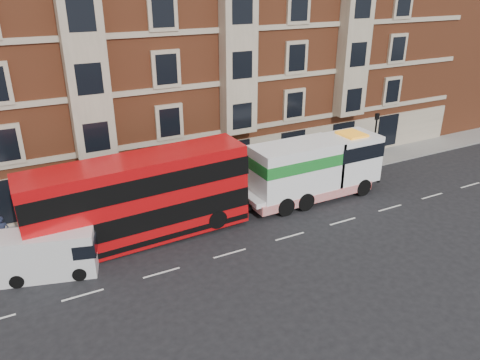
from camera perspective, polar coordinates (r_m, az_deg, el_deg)
name	(u,v)px	position (r m, az deg, el deg)	size (l,w,h in m)	color
ground	(290,236)	(28.20, 6.09, -6.86)	(120.00, 120.00, 0.00)	black
sidewalk	(233,189)	(33.90, -0.91, -1.12)	(90.00, 3.00, 0.15)	slate
victorian_terrace	(194,35)	(38.09, -5.68, 17.16)	(45.00, 12.00, 20.40)	brown
filler_east	(475,27)	(57.35, 26.68, 16.36)	(18.00, 10.00, 19.00)	brown
lamp_post_west	(156,178)	(29.69, -10.15, 0.30)	(0.35, 0.15, 4.35)	black
lamp_post_east	(375,136)	(38.62, 16.12, 5.20)	(0.35, 0.15, 4.35)	black
double_decker_bus	(139,198)	(27.06, -12.22, -2.20)	(12.57, 2.89, 5.09)	red
tow_truck	(313,169)	(32.18, 8.84, 1.37)	(10.07, 2.98, 4.19)	white
box_van	(49,254)	(26.08, -22.29, -8.36)	(4.97, 3.06, 2.41)	silver
pedestrian	(3,232)	(29.43, -26.89, -5.69)	(0.69, 0.45, 1.89)	#1A2035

